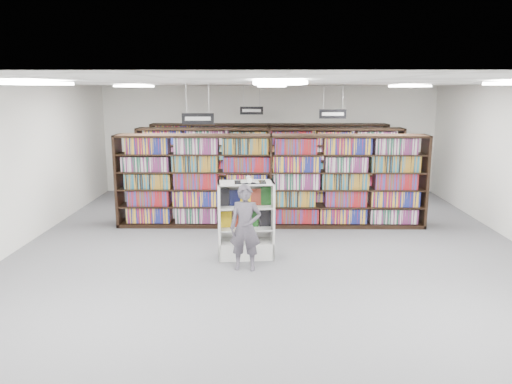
{
  "coord_description": "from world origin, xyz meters",
  "views": [
    {
      "loc": [
        -0.19,
        -9.15,
        3.08
      ],
      "look_at": [
        -0.32,
        0.5,
        1.1
      ],
      "focal_mm": 35.0,
      "sensor_mm": 36.0,
      "label": 1
    }
  ],
  "objects_px": {
    "bookshelf_row_near": "(271,181)",
    "shopper": "(245,228)",
    "open_book": "(250,181)",
    "endcap_display": "(246,232)"
  },
  "relations": [
    {
      "from": "endcap_display",
      "to": "open_book",
      "type": "height_order",
      "value": "open_book"
    },
    {
      "from": "endcap_display",
      "to": "bookshelf_row_near",
      "type": "bearing_deg",
      "value": 70.78
    },
    {
      "from": "bookshelf_row_near",
      "to": "endcap_display",
      "type": "xyz_separation_m",
      "value": [
        -0.5,
        -2.19,
        -0.57
      ]
    },
    {
      "from": "shopper",
      "to": "open_book",
      "type": "bearing_deg",
      "value": 89.35
    },
    {
      "from": "bookshelf_row_near",
      "to": "shopper",
      "type": "height_order",
      "value": "bookshelf_row_near"
    },
    {
      "from": "bookshelf_row_near",
      "to": "shopper",
      "type": "distance_m",
      "value": 2.92
    },
    {
      "from": "bookshelf_row_near",
      "to": "open_book",
      "type": "relative_size",
      "value": 11.97
    },
    {
      "from": "bookshelf_row_near",
      "to": "open_book",
      "type": "distance_m",
      "value": 2.36
    },
    {
      "from": "endcap_display",
      "to": "open_book",
      "type": "relative_size",
      "value": 2.46
    },
    {
      "from": "bookshelf_row_near",
      "to": "endcap_display",
      "type": "bearing_deg",
      "value": -102.91
    }
  ]
}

